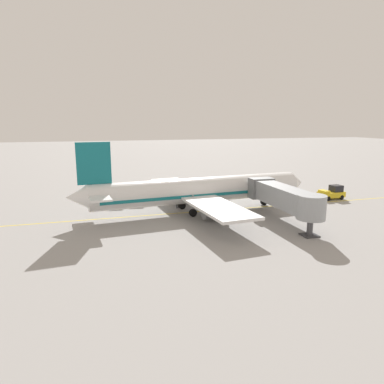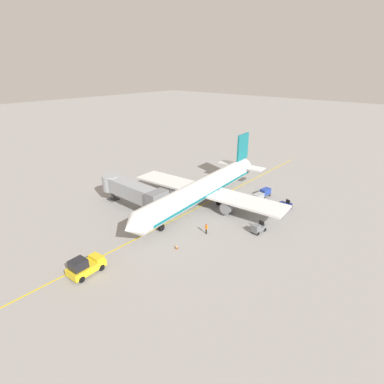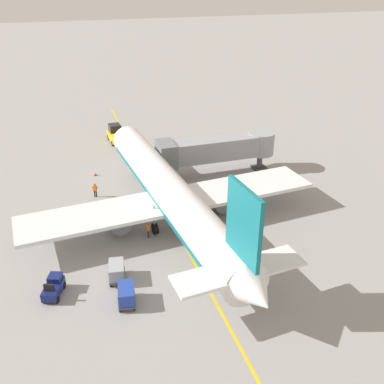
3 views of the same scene
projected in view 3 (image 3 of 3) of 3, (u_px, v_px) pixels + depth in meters
The scene contains 12 objects.
ground_plane at pixel (167, 213), 46.25m from camera, with size 400.00×400.00×0.00m, color gray.
gate_lead_in_line at pixel (167, 213), 46.25m from camera, with size 0.24×80.00×0.01m, color gold.
parked_airliner at pixel (170, 193), 43.47m from camera, with size 30.34×37.35×10.63m.
jet_bridge at pixel (217, 149), 53.48m from camera, with size 15.15×3.50×4.98m.
pushback_tractor at pixel (116, 134), 64.95m from camera, with size 2.48×4.53×2.40m.
baggage_tug_lead at pixel (44, 224), 42.91m from camera, with size 1.53×2.62×1.62m.
baggage_tug_trailing at pixel (54, 287), 34.40m from camera, with size 1.99×2.76×1.62m.
baggage_cart_front at pixel (117, 270), 35.92m from camera, with size 1.61×2.97×1.58m.
baggage_cart_second_in_train at pixel (126, 294), 33.31m from camera, with size 1.61×2.97×1.58m.
ground_crew_wing_walker at pixel (148, 229), 41.65m from camera, with size 0.28×0.73×1.69m.
ground_crew_loader at pixel (95, 189), 49.08m from camera, with size 0.70×0.37×1.69m.
safety_cone_nose_left at pixel (95, 173), 54.53m from camera, with size 0.36×0.36×0.59m.
Camera 3 is at (-9.79, -38.91, 23.26)m, focal length 40.45 mm.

